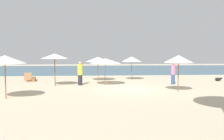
{
  "coord_description": "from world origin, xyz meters",
  "views": [
    {
      "loc": [
        -2.14,
        -16.14,
        2.52
      ],
      "look_at": [
        -0.92,
        2.11,
        1.1
      ],
      "focal_mm": 39.88,
      "sensor_mm": 36.0,
      "label": 1
    }
  ],
  "objects": [
    {
      "name": "dog",
      "position": [
        8.11,
        3.85,
        0.16
      ],
      "size": [
        0.63,
        0.32,
        0.3
      ],
      "color": "black",
      "rests_on": "ground_plane"
    },
    {
      "name": "umbrella_0",
      "position": [
        -1.92,
        4.62,
        1.81
      ],
      "size": [
        2.07,
        2.07,
        2.01
      ],
      "color": "brown",
      "rests_on": "ground_plane"
    },
    {
      "name": "ocean_water",
      "position": [
        0.0,
        17.0,
        0.03
      ],
      "size": [
        48.0,
        16.0,
        0.06
      ],
      "primitive_type": "cube",
      "color": "#3D6075",
      "rests_on": "ground_plane"
    },
    {
      "name": "person_1",
      "position": [
        3.68,
        2.1,
        0.86
      ],
      "size": [
        0.44,
        0.44,
        1.69
      ],
      "color": "#2D4C8C",
      "rests_on": "ground_plane"
    },
    {
      "name": "umbrella_6",
      "position": [
        -6.85,
        -2.85,
        2.07
      ],
      "size": [
        2.17,
        2.17,
        2.29
      ],
      "color": "brown",
      "rests_on": "ground_plane"
    },
    {
      "name": "lounger_2",
      "position": [
        -7.48,
        4.85,
        0.17
      ],
      "size": [
        0.85,
        1.7,
        0.75
      ],
      "color": "olive",
      "rests_on": "ground_plane"
    },
    {
      "name": "umbrella_3",
      "position": [
        2.94,
        -1.24,
        2.02
      ],
      "size": [
        1.79,
        1.79,
        2.25
      ],
      "color": "brown",
      "rests_on": "ground_plane"
    },
    {
      "name": "ground_plane",
      "position": [
        0.0,
        0.0,
        0.0
      ],
      "size": [
        60.0,
        60.0,
        0.0
      ],
      "primitive_type": "plane",
      "color": "beige"
    },
    {
      "name": "umbrella_5",
      "position": [
        -1.43,
        1.93,
        1.78
      ],
      "size": [
        2.27,
        2.27,
        1.97
      ],
      "color": "olive",
      "rests_on": "ground_plane"
    },
    {
      "name": "umbrella_2",
      "position": [
        0.97,
        5.03,
        1.8
      ],
      "size": [
        1.71,
        1.71,
        2.02
      ],
      "color": "brown",
      "rests_on": "ground_plane"
    },
    {
      "name": "person_2",
      "position": [
        -3.26,
        2.07,
        0.87
      ],
      "size": [
        0.43,
        0.43,
        1.74
      ],
      "color": "#26262D",
      "rests_on": "ground_plane"
    },
    {
      "name": "umbrella_4",
      "position": [
        -5.02,
        1.7,
        2.14
      ],
      "size": [
        1.91,
        1.91,
        2.32
      ],
      "color": "brown",
      "rests_on": "ground_plane"
    }
  ]
}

